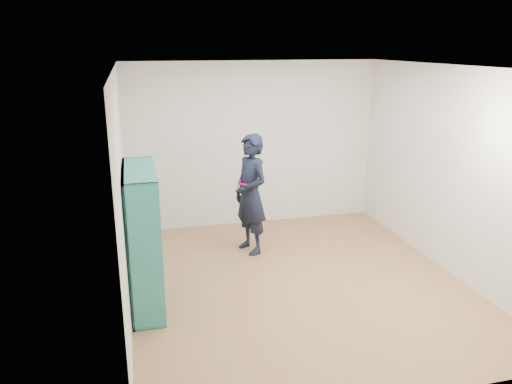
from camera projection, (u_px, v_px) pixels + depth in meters
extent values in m
plane|color=#996E45|center=(296.00, 282.00, 6.20)|extent=(4.50, 4.50, 0.00)
plane|color=white|center=(302.00, 67.00, 5.46)|extent=(4.50, 4.50, 0.00)
cube|color=silver|center=(123.00, 193.00, 5.36)|extent=(0.02, 4.50, 2.60)
cube|color=silver|center=(449.00, 171.00, 6.30)|extent=(0.02, 4.50, 2.60)
cube|color=silver|center=(253.00, 145.00, 7.92)|extent=(4.00, 0.02, 2.60)
cube|color=silver|center=(396.00, 258.00, 3.74)|extent=(4.00, 0.02, 2.60)
cube|color=teal|center=(145.00, 260.00, 4.94)|extent=(0.35, 0.02, 1.58)
cube|color=teal|center=(142.00, 221.00, 6.02)|extent=(0.35, 0.02, 1.58)
cube|color=teal|center=(148.00, 302.00, 5.70)|extent=(0.35, 1.18, 0.02)
cube|color=teal|center=(139.00, 170.00, 5.26)|extent=(0.35, 1.18, 0.02)
cube|color=teal|center=(128.00, 240.00, 5.44)|extent=(0.02, 1.18, 1.58)
cube|color=teal|center=(144.00, 245.00, 5.30)|extent=(0.32, 0.02, 1.53)
cube|color=teal|center=(143.00, 232.00, 5.66)|extent=(0.32, 0.02, 1.53)
cube|color=teal|center=(146.00, 270.00, 5.59)|extent=(0.32, 1.13, 0.02)
cube|color=teal|center=(143.00, 238.00, 5.48)|extent=(0.32, 1.13, 0.02)
cube|color=teal|center=(141.00, 205.00, 5.37)|extent=(0.32, 1.13, 0.02)
cube|color=beige|center=(151.00, 314.00, 5.34)|extent=(0.22, 0.14, 0.06)
cube|color=black|center=(149.00, 276.00, 5.15)|extent=(0.18, 0.16, 0.24)
cube|color=maroon|center=(147.00, 239.00, 5.04)|extent=(0.18, 0.16, 0.29)
cube|color=silver|center=(144.00, 212.00, 5.00)|extent=(0.22, 0.14, 0.08)
cube|color=navy|center=(150.00, 293.00, 5.62)|extent=(0.18, 0.16, 0.23)
cube|color=brown|center=(148.00, 260.00, 5.50)|extent=(0.18, 0.16, 0.26)
cube|color=#BFB28C|center=(145.00, 234.00, 5.46)|extent=(0.22, 0.14, 0.08)
cube|color=#26594C|center=(143.00, 194.00, 5.28)|extent=(0.18, 0.16, 0.27)
cube|color=beige|center=(148.00, 278.00, 5.97)|extent=(0.18, 0.16, 0.24)
cube|color=black|center=(146.00, 254.00, 5.93)|extent=(0.22, 0.14, 0.06)
cube|color=maroon|center=(144.00, 217.00, 5.75)|extent=(0.18, 0.16, 0.24)
cube|color=silver|center=(142.00, 186.00, 5.64)|extent=(0.18, 0.16, 0.23)
imported|color=black|center=(251.00, 194.00, 6.89)|extent=(0.59, 0.71, 1.68)
torus|color=maroon|center=(251.00, 182.00, 6.85)|extent=(0.45, 0.45, 0.04)
cube|color=silver|center=(238.00, 187.00, 6.84)|extent=(0.05, 0.10, 0.13)
cube|color=black|center=(238.00, 187.00, 6.84)|extent=(0.05, 0.09, 0.12)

